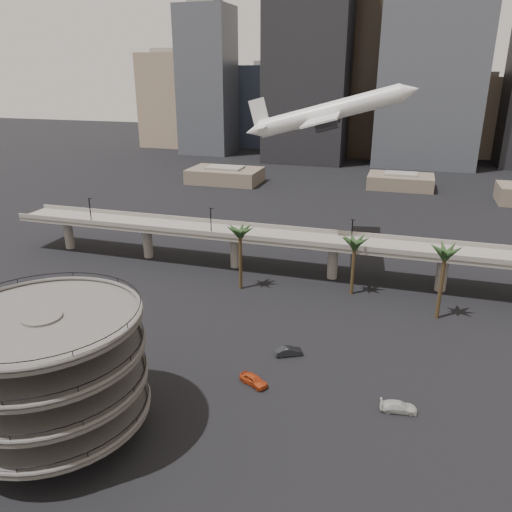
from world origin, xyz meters
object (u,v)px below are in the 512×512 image
(airborne_jet, at_px, (328,113))
(car_a, at_px, (254,380))
(parking_ramp, at_px, (50,366))
(overpass, at_px, (283,241))
(car_c, at_px, (399,407))
(car_b, at_px, (289,351))

(airborne_jet, distance_m, car_a, 64.62)
(parking_ramp, distance_m, overpass, 60.46)
(airborne_jet, xyz_separation_m, car_c, (20.15, -55.99, -32.50))
(airborne_jet, relative_size, car_b, 8.89)
(car_c, bearing_deg, overpass, 24.17)
(overpass, bearing_deg, parking_ramp, -102.43)
(car_a, bearing_deg, car_c, -63.67)
(car_a, relative_size, car_b, 1.03)
(airborne_jet, height_order, car_c, airborne_jet)
(parking_ramp, relative_size, airborne_jet, 0.58)
(overpass, distance_m, car_b, 35.04)
(car_b, bearing_deg, car_c, -145.87)
(airborne_jet, height_order, car_b, airborne_jet)
(parking_ramp, xyz_separation_m, overpass, (13.00, 59.00, -2.50))
(airborne_jet, height_order, car_a, airborne_jet)
(parking_ramp, relative_size, car_c, 4.66)
(overpass, relative_size, airborne_jet, 3.38)
(car_a, distance_m, car_b, 9.46)
(car_b, bearing_deg, overpass, -11.80)
(airborne_jet, bearing_deg, car_a, -95.60)
(overpass, xyz_separation_m, car_b, (9.40, -33.10, -6.63))
(overpass, height_order, car_b, overpass)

